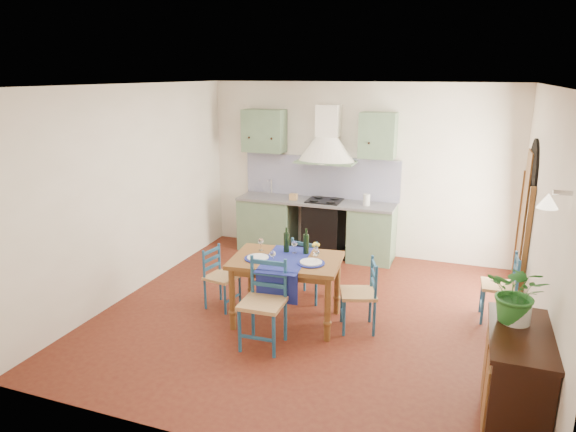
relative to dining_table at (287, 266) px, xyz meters
The scene contains 13 objects.
floor 0.80m from the dining_table, 53.45° to the left, with size 5.00×5.00×0.00m, color #47150F.
back_wall 2.60m from the dining_table, 95.94° to the left, with size 5.00×0.96×2.80m.
right_wall 2.82m from the dining_table, 11.52° to the left, with size 0.26×5.00×2.80m.
left_wall 2.41m from the dining_table, behind, with size 0.04×5.00×2.80m, color white.
ceiling 2.11m from the dining_table, 53.45° to the left, with size 5.00×5.00×0.01m, color silver.
dining_table is the anchor object (origin of this frame).
chair_near 0.65m from the dining_table, 94.03° to the right, with size 0.47×0.47×0.98m.
chair_far 0.76m from the dining_table, 85.03° to the left, with size 0.47×0.47×0.87m.
chair_left 0.99m from the dining_table, behind, with size 0.43×0.43×0.79m.
chair_right 0.93m from the dining_table, ahead, with size 0.51×0.51×0.86m.
chair_spare 2.61m from the dining_table, 20.44° to the left, with size 0.42×0.42×0.86m.
sideboard 2.77m from the dining_table, 26.94° to the right, with size 0.50×1.05×0.94m.
potted_plant 2.69m from the dining_table, 23.96° to the right, with size 0.47×0.41×0.52m, color #286E29.
Camera 1 is at (1.77, -5.62, 2.93)m, focal length 32.00 mm.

